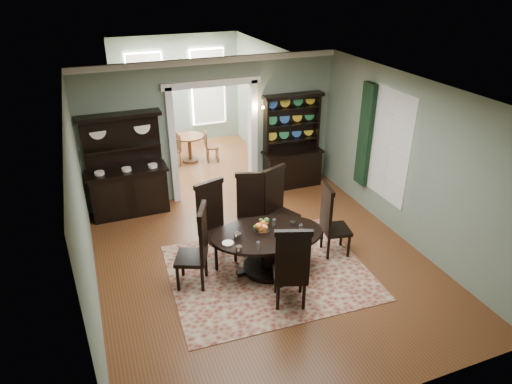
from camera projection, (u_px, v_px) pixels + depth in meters
room at (265, 182)px, 7.20m from camera, size 5.51×6.01×3.01m
parlor at (186, 99)px, 11.80m from camera, size 3.51×3.50×3.01m
doorway_trim at (213, 124)px, 9.65m from camera, size 2.08×0.25×2.57m
right_window at (377, 141)px, 8.79m from camera, size 0.15×1.47×2.12m
wall_sconce at (257, 109)px, 9.70m from camera, size 0.27×0.21×0.21m
rug at (269, 272)px, 7.70m from camera, size 3.36×2.79×0.01m
dining_table at (268, 245)px, 7.52m from camera, size 1.98×1.92×0.73m
centerpiece at (263, 228)px, 7.45m from camera, size 1.39×0.89×0.23m
chair_far_left at (214, 220)px, 7.74m from camera, size 0.67×0.65×1.45m
chair_far_mid at (251, 209)px, 8.14m from camera, size 0.64×0.62×1.41m
chair_far_right at (277, 203)px, 8.33m from camera, size 0.68×0.67×1.42m
chair_end_left at (198, 245)px, 7.09m from camera, size 0.66×0.67×1.40m
chair_end_right at (331, 219)px, 7.89m from camera, size 0.55×0.57×1.34m
chair_near at (292, 266)px, 6.60m from camera, size 0.65×0.63×1.40m
sideboard at (128, 180)px, 9.23m from camera, size 1.60×0.57×2.10m
welsh_dresser at (292, 154)px, 10.40m from camera, size 1.38×0.52×2.14m
parlor_table at (189, 145)px, 11.80m from camera, size 0.76×0.76×0.70m
parlor_chair_left at (175, 149)px, 11.54m from camera, size 0.37×0.36×0.84m
parlor_chair_right at (210, 145)px, 11.80m from camera, size 0.36×0.35×0.84m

